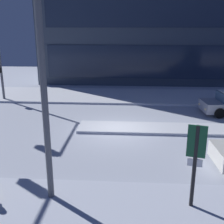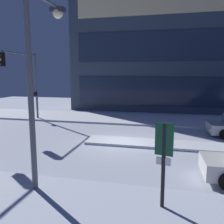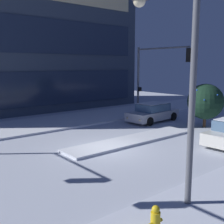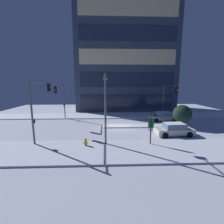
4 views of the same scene
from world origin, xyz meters
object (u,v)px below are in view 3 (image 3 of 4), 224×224
traffic_light_corner_far_right (157,69)px  fire_hydrant (155,221)px  street_lamp_arched (174,60)px  car_far (153,113)px  decorated_tree_median (205,102)px

traffic_light_corner_far_right → fire_hydrant: size_ratio=7.05×
street_lamp_arched → fire_hydrant: (-1.96, -1.12, -4.23)m
car_far → decorated_tree_median: size_ratio=1.53×
fire_hydrant → decorated_tree_median: 14.61m
street_lamp_arched → fire_hydrant: 4.79m
fire_hydrant → traffic_light_corner_far_right: bearing=41.7°
traffic_light_corner_far_right → decorated_tree_median: size_ratio=1.89×
car_far → traffic_light_corner_far_right: 3.59m
car_far → fire_hydrant: 15.77m
car_far → decorated_tree_median: bearing=103.7°
traffic_light_corner_far_right → decorated_tree_median: (0.43, -4.27, -2.31)m
car_far → street_lamp_arched: size_ratio=0.69×
traffic_light_corner_far_right → decorated_tree_median: 4.88m
car_far → fire_hydrant: car_far is taller
traffic_light_corner_far_right → street_lamp_arched: (-10.46, -9.94, 0.45)m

